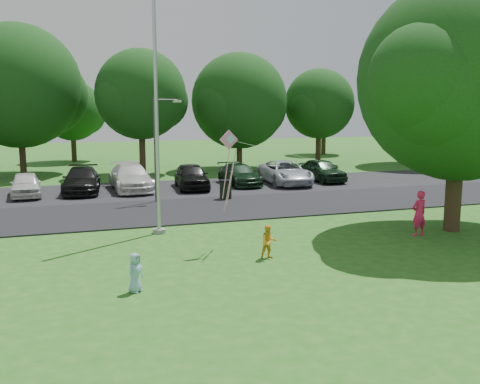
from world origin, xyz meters
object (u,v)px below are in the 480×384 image
object	(u,v)px
big_tree	(460,83)
trash_can	(226,190)
street_lamp	(159,140)
child_yellow	(269,242)
kite	(234,153)
flagpole	(157,124)
woman	(419,213)
child_blue	(135,273)

from	to	relation	value
big_tree	trash_can	bearing A→B (deg)	123.61
street_lamp	child_yellow	bearing A→B (deg)	-93.18
trash_can	kite	bearing A→B (deg)	-105.02
flagpole	big_tree	size ratio (longest dim) A/B	1.04
big_tree	street_lamp	bearing A→B (deg)	134.59
flagpole	street_lamp	distance (m)	6.74
trash_can	kite	distance (m)	9.95
child_yellow	woman	bearing A→B (deg)	11.85
child_yellow	kite	bearing A→B (deg)	116.02
trash_can	child_yellow	size ratio (longest dim) A/B	0.96
trash_can	street_lamp	bearing A→B (deg)	174.55
flagpole	big_tree	world-z (taller)	flagpole
big_tree	kite	size ratio (longest dim) A/B	1.27
flagpole	child_blue	bearing A→B (deg)	-105.08
kite	trash_can	bearing A→B (deg)	69.98
flagpole	child_yellow	size ratio (longest dim) A/B	9.19
child_yellow	child_blue	size ratio (longest dim) A/B	1.04
big_tree	child_yellow	distance (m)	9.66
street_lamp	trash_can	xyz separation A→B (m)	(3.36, -0.32, -2.63)
trash_can	child_blue	distance (m)	14.05
big_tree	child_yellow	world-z (taller)	big_tree
street_lamp	trash_can	size ratio (longest dim) A/B	5.05
child_blue	kite	world-z (taller)	kite
child_blue	trash_can	bearing A→B (deg)	16.37
flagpole	child_blue	distance (m)	7.51
woman	kite	bearing A→B (deg)	-10.04
street_lamp	child_blue	world-z (taller)	street_lamp
flagpole	child_yellow	distance (m)	6.41
woman	child_yellow	world-z (taller)	woman
flagpole	kite	distance (m)	3.74
street_lamp	woman	distance (m)	13.02
trash_can	big_tree	size ratio (longest dim) A/B	0.11
flagpole	child_yellow	xyz separation A→B (m)	(2.73, -4.53, -3.62)
child_yellow	child_blue	xyz separation A→B (m)	(-4.44, -1.82, -0.02)
street_lamp	kite	xyz separation A→B (m)	(0.88, -9.55, 0.11)
flagpole	street_lamp	size ratio (longest dim) A/B	1.91
flagpole	trash_can	distance (m)	8.53
trash_can	child_yellow	world-z (taller)	child_yellow
woman	child_blue	world-z (taller)	woman
big_tree	child_yellow	bearing A→B (deg)	-170.87
woman	child_yellow	bearing A→B (deg)	3.16
child_yellow	flagpole	bearing A→B (deg)	123.48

